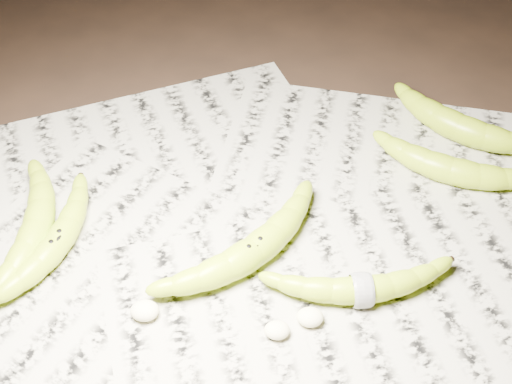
{
  "coord_description": "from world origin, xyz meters",
  "views": [
    {
      "loc": [
        0.02,
        -0.57,
        0.67
      ],
      "look_at": [
        0.01,
        0.04,
        0.05
      ],
      "focal_mm": 50.0,
      "sensor_mm": 36.0,
      "label": 1
    }
  ],
  "objects_px": {
    "banana_left_b": "(36,226)",
    "banana_center": "(253,250)",
    "banana_left_a": "(55,242)",
    "banana_upper_a": "(452,168)",
    "banana_upper_b": "(460,125)",
    "banana_taped": "(362,288)"
  },
  "relations": [
    {
      "from": "banana_left_a",
      "to": "banana_upper_b",
      "type": "relative_size",
      "value": 0.98
    },
    {
      "from": "banana_left_a",
      "to": "banana_center",
      "type": "relative_size",
      "value": 0.88
    },
    {
      "from": "banana_upper_b",
      "to": "banana_center",
      "type": "bearing_deg",
      "value": -105.89
    },
    {
      "from": "banana_upper_a",
      "to": "banana_left_a",
      "type": "bearing_deg",
      "value": -143.01
    },
    {
      "from": "banana_center",
      "to": "banana_taped",
      "type": "xyz_separation_m",
      "value": [
        0.12,
        -0.05,
        -0.0
      ]
    },
    {
      "from": "banana_left_a",
      "to": "banana_taped",
      "type": "bearing_deg",
      "value": -79.65
    },
    {
      "from": "banana_left_a",
      "to": "banana_upper_a",
      "type": "height_order",
      "value": "banana_upper_a"
    },
    {
      "from": "banana_left_b",
      "to": "banana_center",
      "type": "distance_m",
      "value": 0.27
    },
    {
      "from": "banana_taped",
      "to": "banana_upper_a",
      "type": "relative_size",
      "value": 1.01
    },
    {
      "from": "banana_left_a",
      "to": "banana_center",
      "type": "height_order",
      "value": "banana_center"
    },
    {
      "from": "banana_center",
      "to": "banana_left_b",
      "type": "bearing_deg",
      "value": 129.93
    },
    {
      "from": "banana_left_b",
      "to": "banana_center",
      "type": "xyz_separation_m",
      "value": [
        0.27,
        -0.03,
        0.0
      ]
    },
    {
      "from": "banana_center",
      "to": "banana_taped",
      "type": "relative_size",
      "value": 1.12
    },
    {
      "from": "banana_left_a",
      "to": "banana_upper_a",
      "type": "relative_size",
      "value": 0.99
    },
    {
      "from": "banana_left_a",
      "to": "banana_center",
      "type": "distance_m",
      "value": 0.24
    },
    {
      "from": "banana_center",
      "to": "banana_taped",
      "type": "bearing_deg",
      "value": -65.48
    },
    {
      "from": "banana_left_b",
      "to": "banana_upper_a",
      "type": "bearing_deg",
      "value": -76.73
    },
    {
      "from": "banana_upper_a",
      "to": "banana_center",
      "type": "bearing_deg",
      "value": -129.07
    },
    {
      "from": "banana_upper_b",
      "to": "banana_left_b",
      "type": "bearing_deg",
      "value": -125.13
    },
    {
      "from": "banana_left_a",
      "to": "banana_upper_a",
      "type": "distance_m",
      "value": 0.51
    },
    {
      "from": "banana_left_b",
      "to": "banana_upper_b",
      "type": "distance_m",
      "value": 0.58
    },
    {
      "from": "banana_left_b",
      "to": "banana_taped",
      "type": "xyz_separation_m",
      "value": [
        0.39,
        -0.08,
        -0.0
      ]
    }
  ]
}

